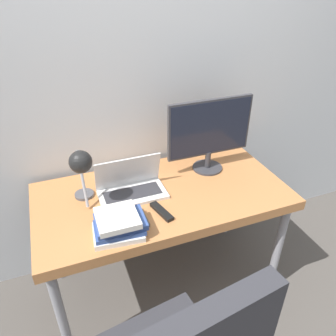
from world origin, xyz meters
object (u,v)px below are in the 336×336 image
(monitor, at_px, (210,132))
(laptop, at_px, (131,187))
(book_stack, at_px, (119,225))
(desk_lamp, at_px, (81,166))

(monitor, bearing_deg, laptop, -170.32)
(laptop, xyz_separation_m, book_stack, (-0.14, -0.30, 0.01))
(laptop, height_order, book_stack, laptop)
(laptop, relative_size, monitor, 0.70)
(monitor, xyz_separation_m, desk_lamp, (-0.78, -0.13, 0.00))
(book_stack, bearing_deg, laptop, 64.43)
(monitor, relative_size, desk_lamp, 1.52)
(monitor, xyz_separation_m, book_stack, (-0.67, -0.39, -0.20))
(laptop, xyz_separation_m, desk_lamp, (-0.26, -0.04, 0.21))
(monitor, distance_m, book_stack, 0.80)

